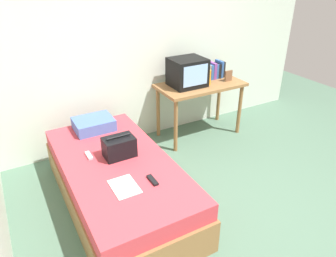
{
  "coord_description": "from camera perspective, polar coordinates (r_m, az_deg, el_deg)",
  "views": [
    {
      "loc": [
        -1.72,
        -1.71,
        2.21
      ],
      "look_at": [
        -0.16,
        1.08,
        0.52
      ],
      "focal_mm": 34.05,
      "sensor_mm": 36.0,
      "label": 1
    }
  ],
  "objects": [
    {
      "name": "wall_back",
      "position": [
        4.19,
        -4.36,
        15.21
      ],
      "size": [
        5.2,
        0.1,
        2.6
      ],
      "primitive_type": "cube",
      "color": "silver",
      "rests_on": "ground"
    },
    {
      "name": "book_row",
      "position": [
        4.53,
        8.1,
        10.25
      ],
      "size": [
        0.32,
        0.17,
        0.23
      ],
      "color": "#337F47",
      "rests_on": "desk"
    },
    {
      "name": "handbag",
      "position": [
        3.14,
        -8.73,
        -3.28
      ],
      "size": [
        0.3,
        0.2,
        0.22
      ],
      "color": "black",
      "rests_on": "bed"
    },
    {
      "name": "tv",
      "position": [
        4.17,
        3.49,
        10.02
      ],
      "size": [
        0.44,
        0.39,
        0.36
      ],
      "color": "black",
      "rests_on": "desk"
    },
    {
      "name": "remote_dark",
      "position": [
        2.82,
        -2.78,
        -9.21
      ],
      "size": [
        0.04,
        0.16,
        0.02
      ],
      "primitive_type": "cube",
      "color": "black",
      "rests_on": "bed"
    },
    {
      "name": "water_bottle",
      "position": [
        4.26,
        7.24,
        9.05
      ],
      "size": [
        0.07,
        0.07,
        0.2
      ],
      "primitive_type": "cylinder",
      "color": "orange",
      "rests_on": "desk"
    },
    {
      "name": "remote_silver",
      "position": [
        3.23,
        -13.99,
        -4.7
      ],
      "size": [
        0.04,
        0.14,
        0.02
      ],
      "primitive_type": "cube",
      "color": "#B7B7BC",
      "rests_on": "bed"
    },
    {
      "name": "picture_frame",
      "position": [
        4.44,
        10.77,
        9.25
      ],
      "size": [
        0.11,
        0.02,
        0.15
      ],
      "primitive_type": "cube",
      "color": "brown",
      "rests_on": "desk"
    },
    {
      "name": "pillow",
      "position": [
        3.71,
        -13.14,
        0.78
      ],
      "size": [
        0.43,
        0.35,
        0.13
      ],
      "primitive_type": "cube",
      "color": "#4766AD",
      "rests_on": "bed"
    },
    {
      "name": "desk",
      "position": [
        4.34,
        5.79,
        6.77
      ],
      "size": [
        1.16,
        0.6,
        0.76
      ],
      "color": "olive",
      "rests_on": "ground"
    },
    {
      "name": "bed",
      "position": [
        3.26,
        -8.85,
        -9.57
      ],
      "size": [
        1.0,
        2.0,
        0.5
      ],
      "color": "olive",
      "rests_on": "ground"
    },
    {
      "name": "magazine",
      "position": [
        2.78,
        -7.81,
        -10.26
      ],
      "size": [
        0.21,
        0.29,
        0.01
      ],
      "primitive_type": "cube",
      "color": "white",
      "rests_on": "bed"
    },
    {
      "name": "ground_plane",
      "position": [
        3.28,
        12.16,
        -15.28
      ],
      "size": [
        8.0,
        8.0,
        0.0
      ],
      "primitive_type": "plane",
      "color": "#4C6B56"
    }
  ]
}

